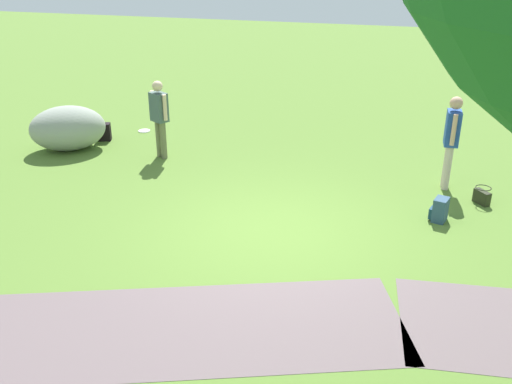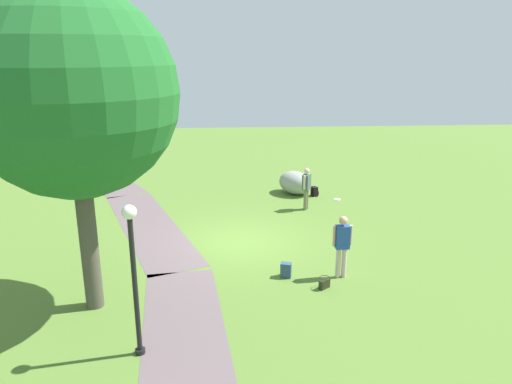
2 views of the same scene
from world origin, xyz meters
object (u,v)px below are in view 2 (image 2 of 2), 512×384
object	(u,v)px
spare_backpack_on_lawn	(286,270)
man_near_boulder	(306,186)
woman_with_handbag	(342,242)
lamp_post	(133,264)
backpack_by_boulder	(315,192)
handbag_on_grass	(324,283)
frisbee_on_grass	(337,199)
lawn_boulder	(295,183)
large_shade_tree	(73,94)

from	to	relation	value
spare_backpack_on_lawn	man_near_boulder	bearing A→B (deg)	-14.99
woman_with_handbag	man_near_boulder	size ratio (longest dim) A/B	1.06
lamp_post	backpack_by_boulder	bearing A→B (deg)	-27.75
man_near_boulder	backpack_by_boulder	bearing A→B (deg)	-21.09
handbag_on_grass	frisbee_on_grass	bearing A→B (deg)	-15.79
lawn_boulder	woman_with_handbag	distance (m)	7.88
large_shade_tree	handbag_on_grass	size ratio (longest dim) A/B	18.84
woman_with_handbag	large_shade_tree	bearing A→B (deg)	99.88
large_shade_tree	lamp_post	bearing A→B (deg)	-145.10
woman_with_handbag	lawn_boulder	bearing A→B (deg)	0.47
man_near_boulder	frisbee_on_grass	bearing A→B (deg)	-52.55
man_near_boulder	woman_with_handbag	bearing A→B (deg)	179.54
woman_with_handbag	handbag_on_grass	world-z (taller)	woman_with_handbag
lamp_post	backpack_by_boulder	xyz separation A→B (m)	(10.49, -5.52, -1.76)
large_shade_tree	woman_with_handbag	bearing A→B (deg)	-80.12
spare_backpack_on_lawn	frisbee_on_grass	world-z (taller)	spare_backpack_on_lawn
lawn_boulder	frisbee_on_grass	xyz separation A→B (m)	(-0.98, -1.62, -0.47)
large_shade_tree	backpack_by_boulder	xyz separation A→B (m)	(8.52, -6.89, -4.75)
handbag_on_grass	large_shade_tree	bearing A→B (deg)	94.78
large_shade_tree	frisbee_on_grass	xyz separation A→B (m)	(7.95, -7.73, -4.94)
spare_backpack_on_lawn	frisbee_on_grass	distance (m)	7.40
handbag_on_grass	backpack_by_boulder	world-z (taller)	backpack_by_boulder
large_shade_tree	handbag_on_grass	bearing A→B (deg)	-85.22
large_shade_tree	lamp_post	xyz separation A→B (m)	(-1.97, -1.37, -2.99)
spare_backpack_on_lawn	large_shade_tree	bearing A→B (deg)	104.16
frisbee_on_grass	large_shade_tree	bearing A→B (deg)	135.81
lamp_post	man_near_boulder	bearing A→B (deg)	-28.97
woman_with_handbag	lamp_post	bearing A→B (deg)	122.32
backpack_by_boulder	spare_backpack_on_lawn	bearing A→B (deg)	163.54
frisbee_on_grass	handbag_on_grass	bearing A→B (deg)	164.21
large_shade_tree	lawn_boulder	size ratio (longest dim) A/B	3.69
man_near_boulder	backpack_by_boulder	xyz separation A→B (m)	(1.73, -0.67, -0.75)
large_shade_tree	frisbee_on_grass	bearing A→B (deg)	-44.19
lamp_post	woman_with_handbag	world-z (taller)	lamp_post
woman_with_handbag	frisbee_on_grass	size ratio (longest dim) A/B	6.15
lawn_boulder	backpack_by_boulder	xyz separation A→B (m)	(-0.41, -0.78, -0.29)
man_near_boulder	handbag_on_grass	bearing A→B (deg)	174.49
frisbee_on_grass	woman_with_handbag	bearing A→B (deg)	167.28
lamp_post	lawn_boulder	bearing A→B (deg)	-23.51
woman_with_handbag	frisbee_on_grass	xyz separation A→B (m)	(6.88, -1.55, -0.99)
spare_backpack_on_lawn	frisbee_on_grass	xyz separation A→B (m)	(6.76, -3.01, -0.18)
lawn_boulder	spare_backpack_on_lawn	size ratio (longest dim) A/B	4.87
backpack_by_boulder	handbag_on_grass	bearing A→B (deg)	171.00
woman_with_handbag	spare_backpack_on_lawn	world-z (taller)	woman_with_handbag
lawn_boulder	woman_with_handbag	size ratio (longest dim) A/B	1.13
backpack_by_boulder	woman_with_handbag	bearing A→B (deg)	174.54
woman_with_handbag	spare_backpack_on_lawn	xyz separation A→B (m)	(0.12, 1.46, -0.81)
man_near_boulder	frisbee_on_grass	size ratio (longest dim) A/B	5.82
lawn_boulder	spare_backpack_on_lawn	xyz separation A→B (m)	(-7.75, 1.39, -0.29)
large_shade_tree	woman_with_handbag	distance (m)	7.41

